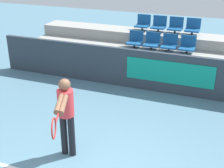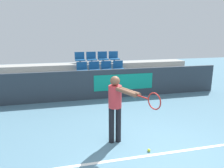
# 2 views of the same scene
# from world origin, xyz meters

# --- Properties ---
(barrier_wall) EXTENTS (9.30, 0.14, 1.13)m
(barrier_wall) POSITION_xyz_m (0.01, 4.35, 0.57)
(barrier_wall) COLOR #2D3842
(barrier_wall) RESTS_ON ground
(bleacher_tier_front) EXTENTS (8.90, 0.88, 0.36)m
(bleacher_tier_front) POSITION_xyz_m (0.00, 4.87, 0.18)
(bleacher_tier_front) COLOR #9E9E99
(bleacher_tier_front) RESTS_ON ground
(bleacher_tier_middle) EXTENTS (8.90, 0.88, 0.72)m
(bleacher_tier_middle) POSITION_xyz_m (0.00, 5.75, 0.36)
(bleacher_tier_middle) COLOR #9E9E99
(bleacher_tier_middle) RESTS_ON ground
(bleacher_tier_back) EXTENTS (8.90, 0.88, 1.08)m
(bleacher_tier_back) POSITION_xyz_m (0.00, 6.63, 0.54)
(bleacher_tier_back) COLOR #9E9E99
(bleacher_tier_back) RESTS_ON ground
(stadium_chair_0) EXTENTS (0.46, 0.45, 0.52)m
(stadium_chair_0) POSITION_xyz_m (-0.84, 4.99, 0.58)
(stadium_chair_0) COLOR #333333
(stadium_chair_0) RESTS_ON bleacher_tier_front
(stadium_chair_1) EXTENTS (0.46, 0.45, 0.52)m
(stadium_chair_1) POSITION_xyz_m (-0.28, 4.99, 0.58)
(stadium_chair_1) COLOR #333333
(stadium_chair_1) RESTS_ON bleacher_tier_front
(stadium_chair_2) EXTENTS (0.46, 0.45, 0.52)m
(stadium_chair_2) POSITION_xyz_m (0.28, 4.99, 0.58)
(stadium_chair_2) COLOR #333333
(stadium_chair_2) RESTS_ON bleacher_tier_front
(stadium_chair_3) EXTENTS (0.46, 0.45, 0.52)m
(stadium_chair_3) POSITION_xyz_m (0.84, 4.99, 0.58)
(stadium_chair_3) COLOR #333333
(stadium_chair_3) RESTS_ON bleacher_tier_front
(stadium_chair_4) EXTENTS (0.46, 0.45, 0.52)m
(stadium_chair_4) POSITION_xyz_m (-0.84, 5.86, 0.94)
(stadium_chair_4) COLOR #333333
(stadium_chair_4) RESTS_ON bleacher_tier_middle
(stadium_chair_5) EXTENTS (0.46, 0.45, 0.52)m
(stadium_chair_5) POSITION_xyz_m (-0.28, 5.86, 0.94)
(stadium_chair_5) COLOR #333333
(stadium_chair_5) RESTS_ON bleacher_tier_middle
(stadium_chair_6) EXTENTS (0.46, 0.45, 0.52)m
(stadium_chair_6) POSITION_xyz_m (0.28, 5.86, 0.94)
(stadium_chair_6) COLOR #333333
(stadium_chair_6) RESTS_ON bleacher_tier_middle
(stadium_chair_7) EXTENTS (0.46, 0.45, 0.52)m
(stadium_chair_7) POSITION_xyz_m (0.84, 5.86, 0.94)
(stadium_chair_7) COLOR #333333
(stadium_chair_7) RESTS_ON bleacher_tier_middle
(stadium_chair_8) EXTENTS (0.46, 0.45, 0.52)m
(stadium_chair_8) POSITION_xyz_m (-0.84, 6.74, 1.30)
(stadium_chair_8) COLOR #333333
(stadium_chair_8) RESTS_ON bleacher_tier_back
(stadium_chair_9) EXTENTS (0.46, 0.45, 0.52)m
(stadium_chair_9) POSITION_xyz_m (-0.28, 6.74, 1.30)
(stadium_chair_9) COLOR #333333
(stadium_chair_9) RESTS_ON bleacher_tier_back
(stadium_chair_10) EXTENTS (0.46, 0.45, 0.52)m
(stadium_chair_10) POSITION_xyz_m (0.28, 6.74, 1.30)
(stadium_chair_10) COLOR #333333
(stadium_chair_10) RESTS_ON bleacher_tier_back
(stadium_chair_11) EXTENTS (0.46, 0.45, 0.52)m
(stadium_chair_11) POSITION_xyz_m (0.84, 6.74, 1.30)
(stadium_chair_11) COLOR #333333
(stadium_chair_11) RESTS_ON bleacher_tier_back
(tennis_player) EXTENTS (0.66, 1.43, 1.59)m
(tennis_player) POSITION_xyz_m (-0.60, 0.80, 0.98)
(tennis_player) COLOR black
(tennis_player) RESTS_ON ground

